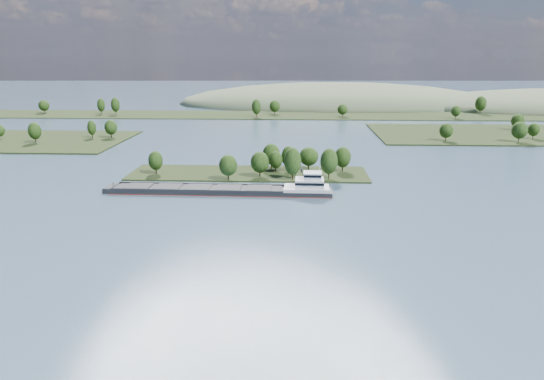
{
  "coord_description": "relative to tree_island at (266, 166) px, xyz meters",
  "views": [
    {
      "loc": [
        20.22,
        -38.68,
        49.51
      ],
      "look_at": [
        12.32,
        130.0,
        6.0
      ],
      "focal_mm": 35.0,
      "sensor_mm": 36.0,
      "label": 1
    }
  ],
  "objects": [
    {
      "name": "ground",
      "position": [
        -7.53,
        -58.85,
        -3.8
      ],
      "size": [
        1800.0,
        1800.0,
        0.0
      ],
      "primitive_type": "plane",
      "color": "#3D5469",
      "rests_on": "ground"
    },
    {
      "name": "cargo_barge",
      "position": [
        -9.91,
        -30.62,
        -2.38
      ],
      "size": [
        83.72,
        12.13,
        11.29
      ],
      "color": "black",
      "rests_on": "ground"
    },
    {
      "name": "hill_west",
      "position": [
        52.47,
        321.15,
        -3.8
      ],
      "size": [
        320.0,
        160.0,
        44.0
      ],
      "primitive_type": "ellipsoid",
      "color": "#4D5D40",
      "rests_on": "ground"
    },
    {
      "name": "back_shoreline",
      "position": [
        0.5,
        220.89,
        -3.03
      ],
      "size": [
        900.0,
        60.0,
        15.98
      ],
      "color": "black",
      "rests_on": "ground"
    },
    {
      "name": "tree_island",
      "position": [
        0.0,
        0.0,
        0.0
      ],
      "size": [
        100.0,
        32.23,
        14.32
      ],
      "color": "black",
      "rests_on": "ground"
    }
  ]
}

